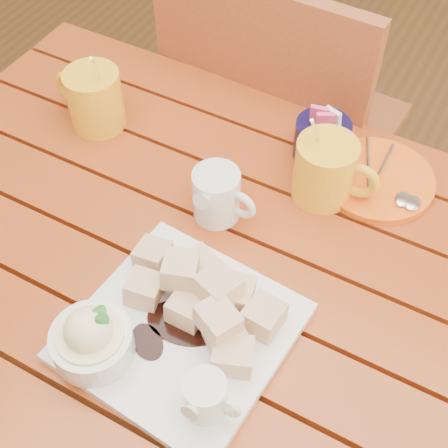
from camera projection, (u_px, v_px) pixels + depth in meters
The scene contains 9 objects.
ground at pixel (219, 436), 1.54m from camera, with size 5.00×5.00×0.00m, color brown.
table at pixel (216, 295), 1.04m from camera, with size 1.20×0.79×0.75m.
dessert_plate at pixel (165, 328), 0.84m from camera, with size 0.30×0.30×0.11m.
coffee_mug_left at pixel (94, 98), 1.11m from camera, with size 0.14×0.10×0.17m.
coffee_mug_right at pixel (326, 170), 1.00m from camera, with size 0.14×0.10×0.17m.
cream_pitcher at pixel (217, 195), 0.98m from camera, with size 0.11×0.09×0.09m.
sugar_caddy at pixel (322, 139), 1.07m from camera, with size 0.10×0.10×0.10m.
orange_saucer at pixel (378, 179), 1.05m from camera, with size 0.19×0.19×0.02m.
chair_far at pixel (278, 130), 1.45m from camera, with size 0.47×0.47×0.96m.
Camera 1 is at (0.28, -0.49, 1.52)m, focal length 50.00 mm.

